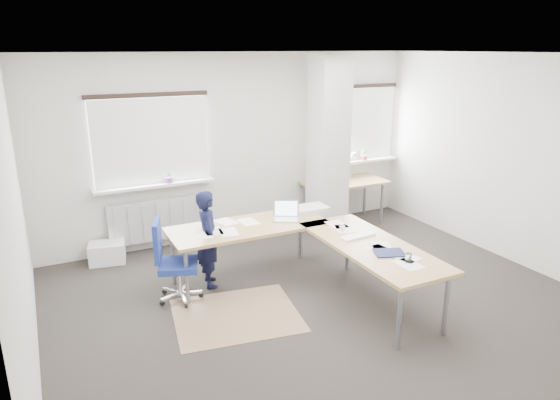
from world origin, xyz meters
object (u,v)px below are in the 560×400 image
desk_main (310,236)px  desk_side (344,184)px  person (208,239)px  task_chair (176,278)px

desk_main → desk_side: bearing=47.5°
person → desk_side: bearing=-58.3°
task_chair → person: (0.48, 0.20, 0.34)m
desk_main → task_chair: bearing=163.6°
task_chair → person: size_ratio=0.81×
task_chair → desk_main: bearing=2.2°
desk_main → person: (-1.05, 0.66, -0.08)m
desk_side → task_chair: bearing=-155.9°
desk_side → person: (-2.77, -1.18, -0.07)m
desk_main → task_chair: size_ratio=2.65×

